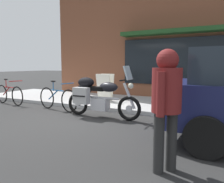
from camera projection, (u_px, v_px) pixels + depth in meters
ground_plane at (81, 119)px, 5.90m from camera, size 80.00×80.00×0.00m
touring_motorcycle at (97, 95)px, 5.98m from camera, size 2.21×0.68×1.40m
parked_bicycle at (57, 98)px, 6.94m from camera, size 1.74×0.50×0.94m
pedestrian_walking at (166, 96)px, 2.86m from camera, size 0.41×0.56×1.62m
sandwich_board_sign at (105, 87)px, 8.10m from camera, size 0.55×0.42×0.97m
second_bicycle_by_cafe at (9, 94)px, 8.01m from camera, size 1.68×0.48×0.93m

